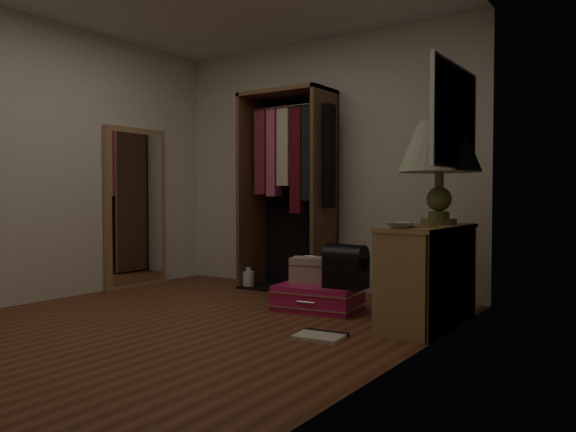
% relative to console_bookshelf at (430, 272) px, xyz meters
% --- Properties ---
extents(ground, '(4.00, 4.00, 0.00)m').
position_rel_console_bookshelf_xyz_m(ground, '(-1.54, -1.05, -0.40)').
color(ground, '#5C301A').
rests_on(ground, ground).
extents(room_walls, '(3.52, 4.02, 2.60)m').
position_rel_console_bookshelf_xyz_m(room_walls, '(-1.46, -1.00, 1.10)').
color(room_walls, silver).
rests_on(room_walls, ground).
extents(console_bookshelf, '(0.42, 1.12, 0.75)m').
position_rel_console_bookshelf_xyz_m(console_bookshelf, '(0.00, 0.00, 0.00)').
color(console_bookshelf, '#9E7C4C').
rests_on(console_bookshelf, ground).
extents(open_wardrobe, '(1.02, 0.50, 2.05)m').
position_rel_console_bookshelf_xyz_m(open_wardrobe, '(-1.74, 0.72, 0.82)').
color(open_wardrobe, brown).
rests_on(open_wardrobe, ground).
extents(floor_mirror, '(0.06, 0.80, 1.70)m').
position_rel_console_bookshelf_xyz_m(floor_mirror, '(-3.24, -0.05, 0.45)').
color(floor_mirror, '#A67750').
rests_on(floor_mirror, ground).
extents(pink_suitcase, '(0.77, 0.60, 0.21)m').
position_rel_console_bookshelf_xyz_m(pink_suitcase, '(-0.97, -0.03, -0.29)').
color(pink_suitcase, '#C51859').
rests_on(pink_suitcase, ground).
extents(train_case, '(0.38, 0.31, 0.24)m').
position_rel_console_bookshelf_xyz_m(train_case, '(-1.10, 0.05, -0.07)').
color(train_case, tan).
rests_on(train_case, pink_suitcase).
extents(black_bag, '(0.33, 0.22, 0.36)m').
position_rel_console_bookshelf_xyz_m(black_bag, '(-0.70, -0.04, 0.01)').
color(black_bag, black).
rests_on(black_bag, pink_suitcase).
extents(table_lamp, '(0.66, 0.66, 0.80)m').
position_rel_console_bookshelf_xyz_m(table_lamp, '(0.00, 0.18, 0.94)').
color(table_lamp, '#4B5227').
rests_on(table_lamp, console_bookshelf).
extents(brass_tray, '(0.36, 0.36, 0.02)m').
position_rel_console_bookshelf_xyz_m(brass_tray, '(0.00, -0.26, 0.36)').
color(brass_tray, '#AE8843').
rests_on(brass_tray, console_bookshelf).
extents(ceramic_bowl, '(0.20, 0.20, 0.04)m').
position_rel_console_bookshelf_xyz_m(ceramic_bowl, '(-0.05, -0.48, 0.38)').
color(ceramic_bowl, '#9AB697').
rests_on(ceramic_bowl, console_bookshelf).
extents(white_jug, '(0.16, 0.16, 0.22)m').
position_rel_console_bookshelf_xyz_m(white_jug, '(-2.18, 0.55, -0.30)').
color(white_jug, white).
rests_on(white_jug, ground).
extents(floor_book, '(0.35, 0.29, 0.03)m').
position_rel_console_bookshelf_xyz_m(floor_book, '(-0.47, -0.83, -0.38)').
color(floor_book, beige).
rests_on(floor_book, ground).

